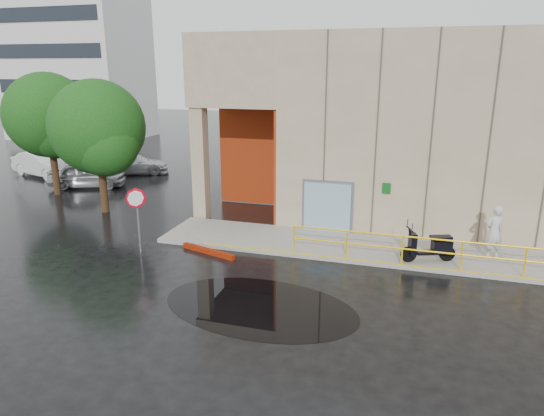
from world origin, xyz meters
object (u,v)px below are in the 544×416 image
at_px(car_a, 87,175).
at_px(red_curb, 208,251).
at_px(car_c, 132,164).
at_px(person, 494,232).
at_px(tree_near, 99,131).
at_px(tree_far, 50,119).
at_px(car_b, 44,164).
at_px(scooter, 430,238).
at_px(stop_sign, 137,206).

bearing_deg(car_a, red_curb, -145.13).
xyz_separation_m(car_a, car_c, (0.51, 3.90, -0.06)).
distance_m(person, car_c, 22.29).
relative_size(car_c, tree_near, 0.74).
xyz_separation_m(red_curb, tree_far, (-11.26, 5.70, 3.98)).
relative_size(car_b, tree_near, 0.77).
height_order(person, tree_near, tree_near).
distance_m(car_a, car_c, 3.93).
relative_size(scooter, tree_far, 0.30).
height_order(stop_sign, car_b, stop_sign).
bearing_deg(tree_near, car_b, 145.70).
distance_m(person, tree_far, 21.67).
height_order(person, stop_sign, stop_sign).
relative_size(person, car_a, 0.46).
bearing_deg(red_curb, scooter, 8.36).
bearing_deg(scooter, red_curb, 168.39).
xyz_separation_m(person, car_b, (-25.20, 7.19, -0.33)).
height_order(car_a, tree_far, tree_far).
bearing_deg(car_b, person, -89.04).
bearing_deg(tree_far, scooter, -13.46).
relative_size(scooter, tree_near, 0.32).
distance_m(stop_sign, car_b, 16.27).
bearing_deg(stop_sign, scooter, -10.68).
height_order(stop_sign, tree_near, tree_near).
xyz_separation_m(red_curb, tree_near, (-6.77, 3.53, 3.76)).
height_order(scooter, car_c, scooter).
xyz_separation_m(tree_near, tree_far, (-4.49, 2.17, 0.22)).
relative_size(car_b, car_c, 1.05).
bearing_deg(person, car_b, -45.98).
bearing_deg(tree_near, tree_far, 154.20).
relative_size(car_a, tree_near, 0.68).
xyz_separation_m(person, stop_sign, (-12.39, -2.79, 0.70)).
bearing_deg(scooter, stop_sign, 169.93).
bearing_deg(red_curb, stop_sign, -165.36).
relative_size(stop_sign, tree_far, 0.38).
relative_size(scooter, stop_sign, 0.79).
xyz_separation_m(stop_sign, tree_near, (-4.30, 4.17, 2.03)).
height_order(scooter, stop_sign, stop_sign).
height_order(car_b, tree_far, tree_far).
bearing_deg(stop_sign, red_curb, -5.94).
height_order(car_a, tree_near, tree_near).
distance_m(car_b, tree_far, 6.33).
bearing_deg(stop_sign, car_c, 102.33).
bearing_deg(tree_near, red_curb, -27.54).
bearing_deg(car_c, scooter, -146.12).
distance_m(scooter, car_b, 24.47).
xyz_separation_m(red_curb, car_a, (-10.82, 7.59, 0.63)).
relative_size(stop_sign, car_c, 0.55).
relative_size(car_b, tree_far, 0.74).
relative_size(stop_sign, red_curb, 1.03).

